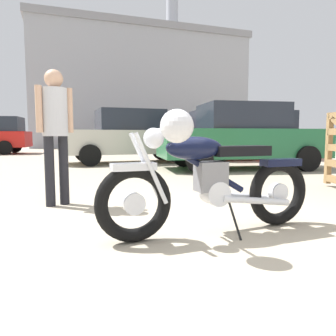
{
  "coord_description": "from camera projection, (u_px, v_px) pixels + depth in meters",
  "views": [
    {
      "loc": [
        -1.0,
        -2.38,
        0.87
      ],
      "look_at": [
        0.08,
        1.31,
        0.48
      ],
      "focal_mm": 34.46,
      "sensor_mm": 36.0,
      "label": 1
    }
  ],
  "objects": [
    {
      "name": "ground_plane",
      "position": [
        204.0,
        242.0,
        2.64
      ],
      "size": [
        80.0,
        80.0,
        0.0
      ],
      "primitive_type": "plane",
      "color": "tan"
    },
    {
      "name": "vintage_motorcycle",
      "position": [
        209.0,
        179.0,
        2.8
      ],
      "size": [
        2.08,
        0.73,
        1.07
      ],
      "rotation": [
        0.0,
        0.0,
        3.22
      ],
      "color": "black",
      "rests_on": "ground_plane"
    },
    {
      "name": "bystander",
      "position": [
        55.0,
        123.0,
        3.93
      ],
      "size": [
        0.43,
        0.3,
        1.66
      ],
      "rotation": [
        0.0,
        0.0,
        5.14
      ],
      "color": "black",
      "rests_on": "ground_plane"
    },
    {
      "name": "dark_sedan_left",
      "position": [
        241.0,
        137.0,
        8.34
      ],
      "size": [
        4.36,
        2.27,
        1.67
      ],
      "rotation": [
        0.0,
        0.0,
        -0.11
      ],
      "color": "black",
      "rests_on": "ground_plane"
    },
    {
      "name": "pale_sedan_back",
      "position": [
        130.0,
        136.0,
        10.27
      ],
      "size": [
        4.3,
        2.13,
        1.67
      ],
      "rotation": [
        0.0,
        0.0,
        3.21
      ],
      "color": "black",
      "rests_on": "ground_plane"
    },
    {
      "name": "blue_hatchback_right",
      "position": [
        247.0,
        133.0,
        11.63
      ],
      "size": [
        4.83,
        2.27,
        1.74
      ],
      "rotation": [
        0.0,
        0.0,
        -0.09
      ],
      "color": "black",
      "rests_on": "ground_plane"
    },
    {
      "name": "white_estate_far",
      "position": [
        133.0,
        134.0,
        16.47
      ],
      "size": [
        4.81,
        2.21,
        1.74
      ],
      "rotation": [
        0.0,
        0.0,
        3.21
      ],
      "color": "black",
      "rests_on": "ground_plane"
    },
    {
      "name": "industrial_building",
      "position": [
        130.0,
        95.0,
        29.6
      ],
      "size": [
        17.43,
        14.48,
        18.33
      ],
      "rotation": [
        0.0,
        0.0,
        0.05
      ],
      "color": "#9EA0A8",
      "rests_on": "ground_plane"
    }
  ]
}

